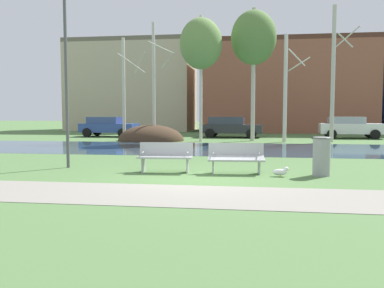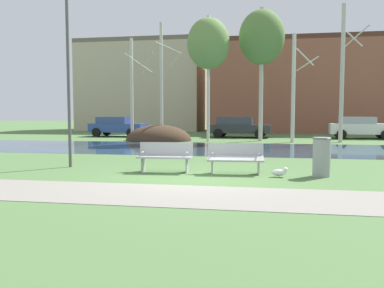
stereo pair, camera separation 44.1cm
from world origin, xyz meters
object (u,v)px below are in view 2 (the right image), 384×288
object	(u,v)px
bench_right	(235,157)
parked_sedan_second_dark	(239,127)
bench_left	(165,156)
streetlamp	(68,43)
parked_hatch_third_white	(360,127)
trash_bin	(322,156)
parked_van_nearest_blue	(117,126)
seagull	(280,172)

from	to	relation	value
bench_right	parked_sedan_second_dark	distance (m)	17.14
bench_left	streetlamp	xyz separation A→B (m)	(-3.29, 0.53, 3.48)
streetlamp	parked_hatch_third_white	bearing A→B (deg)	53.27
bench_right	streetlamp	xyz separation A→B (m)	(-5.35, 0.53, 3.48)
parked_sedan_second_dark	bench_left	bearing A→B (deg)	-93.57
bench_left	trash_bin	size ratio (longest dim) A/B	1.51
parked_van_nearest_blue	parked_sedan_second_dark	distance (m)	8.86
trash_bin	parked_van_nearest_blue	size ratio (longest dim) A/B	0.26
trash_bin	bench_right	bearing A→B (deg)	178.37
parked_sedan_second_dark	seagull	bearing A→B (deg)	-82.70
trash_bin	seagull	bearing A→B (deg)	-164.69
parked_sedan_second_dark	streetlamp	bearing A→B (deg)	-104.71
streetlamp	parked_hatch_third_white	distance (m)	21.11
streetlamp	parked_hatch_third_white	size ratio (longest dim) A/B	1.43
parked_van_nearest_blue	streetlamp	bearing A→B (deg)	-74.50
seagull	parked_hatch_third_white	world-z (taller)	parked_hatch_third_white
bench_left	bench_right	size ratio (longest dim) A/B	1.00
parked_van_nearest_blue	parked_hatch_third_white	distance (m)	17.00
parked_van_nearest_blue	seagull	bearing A→B (deg)	-57.11
streetlamp	parked_van_nearest_blue	world-z (taller)	streetlamp
parked_van_nearest_blue	trash_bin	bearing A→B (deg)	-54.04
trash_bin	parked_sedan_second_dark	bearing A→B (deg)	101.09
bench_left	seagull	size ratio (longest dim) A/B	3.40
streetlamp	bench_right	bearing A→B (deg)	-5.65
bench_right	parked_van_nearest_blue	size ratio (longest dim) A/B	0.39
seagull	parked_sedan_second_dark	distance (m)	17.63
seagull	parked_hatch_third_white	distance (m)	18.60
streetlamp	parked_van_nearest_blue	xyz separation A→B (m)	(-4.51, 16.25, -3.19)
bench_right	parked_sedan_second_dark	world-z (taller)	parked_sedan_second_dark
seagull	parked_van_nearest_blue	xyz separation A→B (m)	(-11.10, 17.16, 0.63)
bench_right	parked_hatch_third_white	distance (m)	18.68
parked_van_nearest_blue	parked_sedan_second_dark	size ratio (longest dim) A/B	0.95
parked_van_nearest_blue	parked_hatch_third_white	world-z (taller)	parked_hatch_third_white
bench_right	parked_van_nearest_blue	xyz separation A→B (m)	(-9.86, 16.78, 0.29)
seagull	streetlamp	world-z (taller)	streetlamp
bench_left	parked_van_nearest_blue	world-z (taller)	parked_van_nearest_blue
seagull	bench_right	bearing A→B (deg)	163.12
parked_sedan_second_dark	parked_hatch_third_white	xyz separation A→B (m)	(8.13, 0.16, 0.02)
trash_bin	parked_van_nearest_blue	xyz separation A→B (m)	(-12.22, 16.85, 0.21)
seagull	streetlamp	bearing A→B (deg)	172.18
streetlamp	parked_sedan_second_dark	size ratio (longest dim) A/B	1.36
bench_right	seagull	bearing A→B (deg)	-16.88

